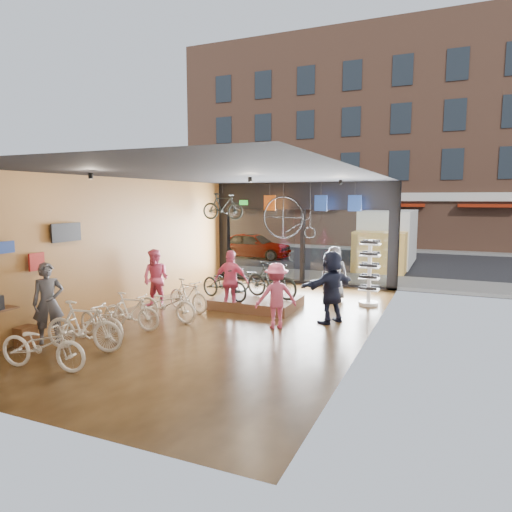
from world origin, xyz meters
The scene contains 36 objects.
ground_plane centered at (0.00, 0.00, -0.02)m, with size 7.00×12.00×0.04m, color black.
ceiling centered at (0.00, 0.00, 3.82)m, with size 7.00×12.00×0.04m, color black.
wall_left centered at (-3.52, 0.00, 1.90)m, with size 0.04×12.00×3.80m, color #A86A32.
wall_right centered at (3.52, 0.00, 1.90)m, with size 0.04×12.00×3.80m, color beige.
wall_back centered at (0.00, -6.02, 1.90)m, with size 7.00×0.04×3.80m, color beige.
storefront centered at (0.00, 6.00, 1.90)m, with size 7.00×0.26×3.80m, color black, non-canonical shape.
exit_sign centered at (-2.40, 5.88, 3.05)m, with size 0.35×0.06×0.18m, color #198C26.
street_road centered at (0.00, 15.00, -0.01)m, with size 30.00×18.00×0.02m, color black.
sidewalk_near centered at (0.00, 7.20, 0.06)m, with size 30.00×2.40×0.12m, color slate.
sidewalk_far centered at (0.00, 19.00, 0.06)m, with size 30.00×2.00×0.12m, color slate.
opposite_building centered at (0.00, 21.50, 7.00)m, with size 26.00×5.00×14.00m, color brown.
street_car centered at (-4.68, 12.00, 0.70)m, with size 1.65×4.11×1.40m, color gray.
box_truck centered at (2.41, 11.00, 1.32)m, with size 2.23×6.70×2.64m, color silver, non-canonical shape.
floor_bike_0 centered at (-1.79, -4.45, 0.48)m, with size 0.64×1.83×0.96m, color beige.
floor_bike_1 centered at (-1.87, -3.33, 0.54)m, with size 0.51×1.79×1.08m, color beige.
floor_bike_2 centered at (-2.13, -2.52, 0.44)m, with size 0.59×1.68×0.88m, color beige.
floor_bike_3 centered at (-1.97, -1.67, 0.47)m, with size 0.44×1.55×0.93m, color beige.
floor_bike_4 centered at (-1.61, -0.65, 0.46)m, with size 0.62×1.77×0.93m, color beige.
floor_bike_5 centered at (-1.67, 0.49, 0.47)m, with size 0.44×1.55×0.93m, color beige.
display_platform centered at (-0.04, 1.68, 0.15)m, with size 2.40×1.80×0.30m, color #4E2B1B.
display_bike_left centered at (-0.81, 1.10, 0.77)m, with size 0.62×1.78×0.93m, color black.
display_bike_mid centered at (0.39, 1.76, 0.83)m, with size 0.50×1.76×1.06m, color black.
display_bike_right centered at (-0.26, 2.30, 0.75)m, with size 0.60×1.71×0.90m, color black.
customer_0 centered at (-3.00, -3.19, 0.91)m, with size 0.66×0.43×1.81m, color #3F3F44.
customer_1 centered at (-2.72, 0.44, 0.87)m, with size 0.85×0.66×1.75m, color #CC4C72.
customer_2 centered at (-0.49, 0.90, 0.89)m, with size 1.04×0.43×1.77m, color #CC4C72.
customer_3 centered at (1.25, -0.11, 0.82)m, with size 1.06×0.61×1.64m, color #CC4C72.
customer_4 centered at (1.81, 3.61, 0.86)m, with size 0.84×0.55×1.72m, color #3F3F44.
customer_5 centered at (2.38, 0.93, 0.94)m, with size 1.75×0.56×1.89m, color #161C33.
sunglasses_rack centered at (2.95, 3.31, 1.00)m, with size 0.59×0.48×1.99m, color white, non-canonical shape.
wall_merch centered at (-3.38, -3.50, 1.30)m, with size 0.40×2.40×2.60m, color navy, non-canonical shape.
penny_farthing centered at (-0.03, 4.75, 2.50)m, with size 1.87×0.06×1.50m, color black, non-canonical shape.
hung_bike centered at (-2.46, 4.20, 2.93)m, with size 0.45×1.58×0.95m, color black.
jersey_left centered at (-1.03, 5.20, 3.05)m, with size 0.45×0.03×0.55m, color #CC5919.
jersey_mid centered at (0.90, 5.20, 3.05)m, with size 0.45×0.03×0.55m, color #1E3F99.
jersey_right centered at (2.08, 5.20, 3.05)m, with size 0.45×0.03×0.55m, color #1E3F99.
Camera 1 is at (5.18, -10.47, 3.22)m, focal length 32.00 mm.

